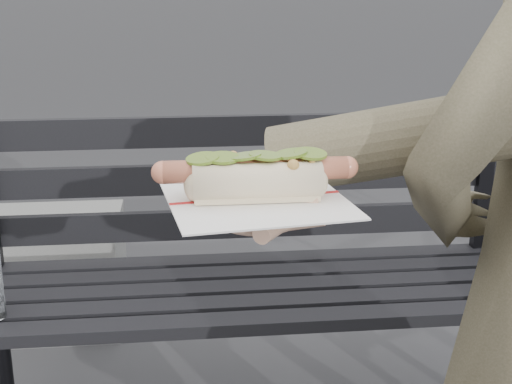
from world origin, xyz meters
TOP-DOWN VIEW (x-y plane):
  - park_bench at (-0.03, 0.90)m, footprint 1.50×0.44m
  - held_hotdog at (0.11, -0.00)m, footprint 0.64×0.31m

SIDE VIEW (x-z plane):
  - park_bench at x=-0.03m, z-range 0.08..0.96m
  - held_hotdog at x=0.11m, z-range 0.93..1.13m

